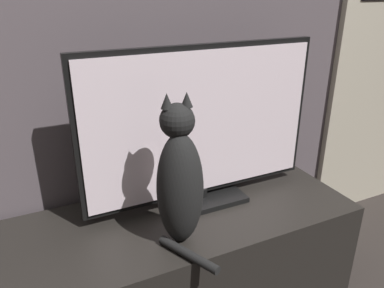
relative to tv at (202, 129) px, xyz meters
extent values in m
cube|color=black|center=(-0.27, -0.07, -0.49)|extent=(1.59, 0.50, 0.40)
cube|color=black|center=(0.00, 0.00, -0.28)|extent=(0.32, 0.19, 0.02)
cylinder|color=black|center=(0.00, 0.00, -0.26)|extent=(0.04, 0.04, 0.03)
cube|color=black|center=(0.00, 0.00, 0.02)|extent=(0.89, 0.02, 0.55)
cube|color=silver|center=(0.00, -0.01, 0.02)|extent=(0.86, 0.01, 0.52)
ellipsoid|color=black|center=(-0.17, -0.19, -0.11)|extent=(0.17, 0.16, 0.37)
ellipsoid|color=silver|center=(-0.16, -0.15, -0.12)|extent=(0.09, 0.06, 0.21)
sphere|color=black|center=(-0.17, -0.17, 0.11)|extent=(0.12, 0.12, 0.11)
cone|color=black|center=(-0.20, -0.16, 0.17)|extent=(0.04, 0.04, 0.04)
cone|color=black|center=(-0.14, -0.17, 0.17)|extent=(0.04, 0.04, 0.04)
cylinder|color=black|center=(-0.19, -0.29, -0.28)|extent=(0.12, 0.22, 0.03)
camera|label=1|loc=(-0.57, -1.12, 0.47)|focal=35.00mm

